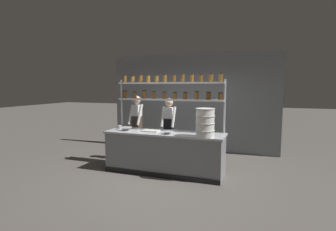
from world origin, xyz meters
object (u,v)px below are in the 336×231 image
at_px(prep_bowl_center_front, 126,129).
at_px(container_stack, 205,123).
at_px(chef_left, 137,123).
at_px(prep_bowl_near_left, 167,133).
at_px(cutting_board, 150,131).
at_px(chef_center, 169,126).
at_px(serving_cup_front, 120,127).
at_px(spice_shelf_unit, 169,93).

bearing_deg(prep_bowl_center_front, container_stack, -5.33).
distance_m(chef_left, prep_bowl_near_left, 1.46).
xyz_separation_m(cutting_board, prep_bowl_near_left, (0.49, -0.20, 0.02)).
xyz_separation_m(chef_left, cutting_board, (0.68, -0.67, -0.05)).
distance_m(chef_left, chef_center, 0.86).
relative_size(prep_bowl_near_left, serving_cup_front, 2.39).
relative_size(spice_shelf_unit, prep_bowl_center_front, 9.31).
height_order(chef_left, prep_bowl_near_left, chef_left).
bearing_deg(serving_cup_front, spice_shelf_unit, 15.51).
bearing_deg(chef_center, serving_cup_front, -139.38).
distance_m(container_stack, serving_cup_front, 2.13).
relative_size(spice_shelf_unit, container_stack, 4.41).
bearing_deg(chef_left, container_stack, -13.18).
bearing_deg(spice_shelf_unit, cutting_board, -137.56).
height_order(container_stack, serving_cup_front, container_stack).
bearing_deg(serving_cup_front, chef_left, 80.30).
bearing_deg(chef_left, prep_bowl_near_left, -24.81).
bearing_deg(cutting_board, prep_bowl_center_front, -170.96).
xyz_separation_m(chef_left, container_stack, (1.99, -0.93, 0.23)).
xyz_separation_m(spice_shelf_unit, serving_cup_front, (-1.14, -0.32, -0.82)).
bearing_deg(container_stack, prep_bowl_center_front, 174.67).
height_order(spice_shelf_unit, chef_left, spice_shelf_unit).
bearing_deg(spice_shelf_unit, container_stack, -30.83).
relative_size(spice_shelf_unit, serving_cup_front, 27.58).
height_order(container_stack, prep_bowl_near_left, container_stack).
xyz_separation_m(cutting_board, prep_bowl_center_front, (-0.57, -0.09, 0.02)).
relative_size(chef_left, container_stack, 2.91).
bearing_deg(prep_bowl_near_left, cutting_board, 157.27).
distance_m(chef_left, prep_bowl_center_front, 0.77).
xyz_separation_m(spice_shelf_unit, cutting_board, (-0.34, -0.31, -0.86)).
height_order(spice_shelf_unit, prep_bowl_center_front, spice_shelf_unit).
distance_m(chef_left, serving_cup_front, 0.68).
bearing_deg(chef_center, cutting_board, -100.64).
relative_size(cutting_board, serving_cup_front, 4.31).
xyz_separation_m(spice_shelf_unit, prep_bowl_near_left, (0.15, -0.52, -0.84)).
height_order(container_stack, cutting_board, container_stack).
bearing_deg(cutting_board, serving_cup_front, -179.80).
bearing_deg(prep_bowl_center_front, chef_center, 49.29).
relative_size(chef_center, prep_bowl_center_front, 5.95).
height_order(chef_center, serving_cup_front, chef_center).
relative_size(cutting_board, prep_bowl_near_left, 1.81).
distance_m(container_stack, cutting_board, 1.37).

